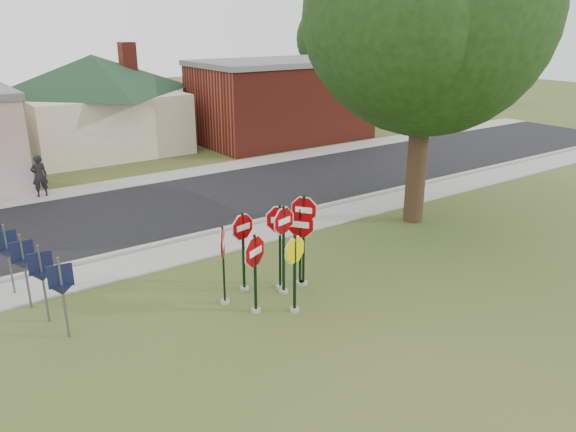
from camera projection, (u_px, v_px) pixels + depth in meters
ground at (306, 318)px, 13.77m from camera, size 120.00×120.00×0.00m
sidewalk_near at (204, 247)px, 18.01m from camera, size 60.00×1.60×0.06m
road at (150, 211)px, 21.48m from camera, size 60.00×7.00×0.04m
sidewalk_far at (112, 185)px, 24.80m from camera, size 60.00×1.60×0.06m
curb at (190, 237)px, 18.76m from camera, size 60.00×0.20×0.14m
stop_sign_center at (284, 238)px, 14.57m from camera, size 0.97×0.30×2.56m
stop_sign_yellow at (295, 265)px, 13.72m from camera, size 0.94×0.24×2.14m
stop_sign_left at (255, 264)px, 13.67m from camera, size 1.01×0.46×2.18m
stop_sign_right at (300, 237)px, 15.12m from camera, size 0.67×0.85×2.30m
stop_sign_back_right at (280, 235)px, 14.84m from camera, size 0.92×0.49×2.51m
stop_sign_back_left at (243, 242)px, 14.79m from camera, size 0.96×0.24×2.31m
stop_sign_far_right at (304, 228)px, 15.02m from camera, size 0.61×0.81×2.68m
stop_sign_far_left at (223, 255)px, 14.08m from camera, size 0.65×0.95×2.25m
route_sign_row at (24, 264)px, 13.90m from camera, size 1.43×4.63×2.00m
building_house at (94, 84)px, 30.64m from camera, size 11.60×11.60×6.20m
building_brick at (281, 100)px, 33.78m from camera, size 10.20×6.20×4.75m
oak_tree at (429, 9)px, 18.16m from camera, size 11.85×11.25×11.41m
bg_tree_right at (332, 39)px, 43.97m from camera, size 5.60×5.60×8.40m
pedestrian at (39, 176)px, 22.92m from camera, size 0.64×0.44×1.73m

